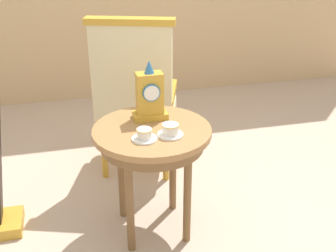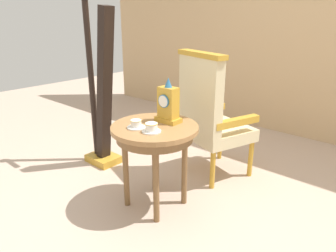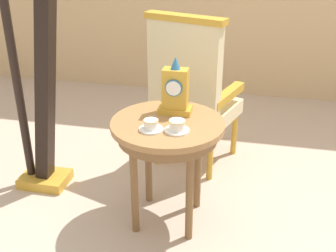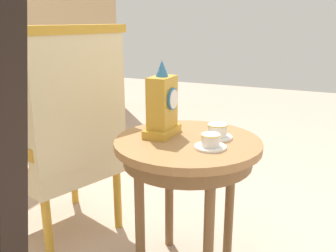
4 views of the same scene
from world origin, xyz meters
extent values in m
plane|color=#BCA38E|center=(0.00, 0.00, 0.00)|extent=(10.00, 10.00, 0.00)
cylinder|color=#9E7042|center=(-0.06, -0.04, 0.64)|extent=(0.64, 0.64, 0.03)
cylinder|color=brown|center=(-0.06, -0.04, 0.59)|extent=(0.57, 0.57, 0.07)
cylinder|color=brown|center=(0.10, 0.12, 0.31)|extent=(0.04, 0.04, 0.62)
cylinder|color=brown|center=(-0.22, 0.12, 0.31)|extent=(0.04, 0.04, 0.62)
cylinder|color=brown|center=(-0.22, -0.20, 0.31)|extent=(0.04, 0.04, 0.62)
cylinder|color=brown|center=(0.10, -0.20, 0.31)|extent=(0.04, 0.04, 0.62)
cylinder|color=white|center=(-0.13, -0.17, 0.66)|extent=(0.13, 0.13, 0.01)
cylinder|color=white|center=(-0.13, -0.17, 0.70)|extent=(0.08, 0.08, 0.05)
torus|color=gold|center=(-0.13, -0.17, 0.72)|extent=(0.08, 0.08, 0.00)
cylinder|color=white|center=(0.01, -0.15, 0.66)|extent=(0.13, 0.13, 0.01)
cylinder|color=white|center=(0.01, -0.15, 0.70)|extent=(0.09, 0.09, 0.05)
torus|color=gold|center=(0.01, -0.15, 0.72)|extent=(0.09, 0.09, 0.00)
cube|color=gold|center=(-0.05, 0.09, 0.68)|extent=(0.19, 0.11, 0.04)
cube|color=gold|center=(-0.05, 0.09, 0.81)|extent=(0.14, 0.09, 0.23)
cylinder|color=teal|center=(-0.05, 0.04, 0.83)|extent=(0.10, 0.01, 0.10)
cylinder|color=white|center=(-0.05, 0.03, 0.83)|extent=(0.08, 0.00, 0.08)
cone|color=teal|center=(-0.05, 0.09, 0.96)|extent=(0.06, 0.06, 0.07)
cube|color=beige|center=(-0.01, 0.73, 0.41)|extent=(0.66, 0.66, 0.11)
cube|color=beige|center=(-0.07, 0.53, 0.78)|extent=(0.52, 0.25, 0.64)
cube|color=gold|center=(-0.07, 0.53, 1.12)|extent=(0.56, 0.27, 0.04)
cube|color=gold|center=(0.21, 0.66, 0.57)|extent=(0.21, 0.47, 0.06)
cube|color=gold|center=(-0.22, 0.81, 0.57)|extent=(0.21, 0.47, 0.06)
cylinder|color=gold|center=(0.27, 0.87, 0.18)|extent=(0.04, 0.04, 0.35)
cylinder|color=gold|center=(-0.14, 1.01, 0.18)|extent=(0.04, 0.04, 0.35)
cylinder|color=gold|center=(0.13, 0.46, 0.18)|extent=(0.04, 0.04, 0.35)
cylinder|color=gold|center=(-0.28, 0.60, 0.18)|extent=(0.04, 0.04, 0.35)
cube|color=gold|center=(-0.99, 0.15, 0.04)|extent=(0.32, 0.24, 0.07)
cylinder|color=black|center=(-1.09, 0.15, 0.85)|extent=(0.06, 0.06, 1.57)
cube|color=black|center=(-0.89, 0.15, 0.78)|extent=(0.28, 0.11, 1.44)
camera|label=1|loc=(-0.46, -2.02, 1.63)|focal=44.66mm
camera|label=2|loc=(1.43, -1.60, 1.42)|focal=33.60mm
camera|label=3|loc=(0.39, -2.14, 1.66)|focal=45.39mm
camera|label=4|loc=(-1.51, -0.60, 1.17)|focal=39.99mm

